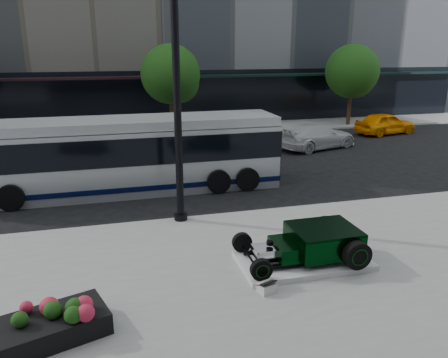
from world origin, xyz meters
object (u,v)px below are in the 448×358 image
object	(u,v)px
lamppost	(177,109)
flower_planter	(47,327)
hot_rod	(316,242)
yellow_taxi	(385,123)
white_sedan	(317,136)
transit_bus	(128,155)

from	to	relation	value
lamppost	flower_planter	size ratio (longest dim) A/B	3.14
hot_rod	yellow_taxi	xyz separation A→B (m)	(12.72, 15.59, 0.02)
white_sedan	yellow_taxi	distance (m)	6.91
hot_rod	transit_bus	bearing A→B (deg)	119.31
transit_bus	yellow_taxi	distance (m)	18.81
lamppost	white_sedan	bearing A→B (deg)	43.90
hot_rod	yellow_taxi	size ratio (longest dim) A/B	0.76
lamppost	transit_bus	bearing A→B (deg)	109.77
yellow_taxi	hot_rod	bearing A→B (deg)	130.45
transit_bus	yellow_taxi	size ratio (longest dim) A/B	2.87
flower_planter	yellow_taxi	bearing A→B (deg)	41.82
white_sedan	yellow_taxi	world-z (taller)	yellow_taxi
hot_rod	yellow_taxi	distance (m)	20.13
transit_bus	flower_planter	bearing A→B (deg)	-102.61
flower_planter	yellow_taxi	xyz separation A→B (m)	(19.21, 17.19, 0.33)
lamppost	yellow_taxi	bearing A→B (deg)	36.83
yellow_taxi	transit_bus	bearing A→B (deg)	104.14
flower_planter	hot_rod	bearing A→B (deg)	13.80
hot_rod	flower_planter	bearing A→B (deg)	-166.20
transit_bus	white_sedan	bearing A→B (deg)	25.05
flower_planter	yellow_taxi	size ratio (longest dim) A/B	0.59
lamppost	white_sedan	distance (m)	13.32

